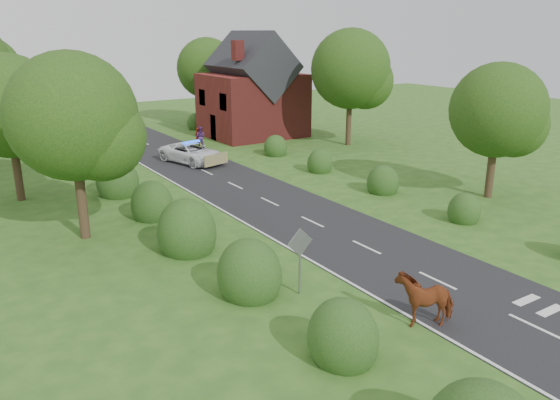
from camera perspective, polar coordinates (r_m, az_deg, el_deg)
ground at (r=21.78m, az=16.11°, el=-8.14°), size 120.00×120.00×0.00m
road at (r=32.79m, az=-3.87°, el=1.12°), size 6.00×70.00×0.02m
road_markings at (r=30.31m, az=-4.58°, el=-0.22°), size 4.96×70.00×0.01m
hedgerow_left at (r=27.10m, az=-12.49°, el=-1.11°), size 2.75×50.41×3.00m
hedgerow_right at (r=33.43m, az=9.27°, el=2.20°), size 2.10×45.78×2.10m
tree_left_a at (r=25.30m, az=-20.21°, el=7.67°), size 5.74×5.60×8.38m
tree_left_b at (r=32.90m, az=-26.05°, el=8.45°), size 5.74×5.60×8.07m
tree_right_a at (r=32.60m, az=22.19°, el=8.32°), size 5.33×5.20×7.56m
tree_right_b at (r=45.48m, az=7.80°, el=13.09°), size 6.56×6.40×9.40m
tree_right_c at (r=56.19m, az=-7.29°, el=13.26°), size 6.15×6.00×8.58m
road_sign at (r=19.32m, az=2.10°, el=-5.40°), size 1.06×0.08×2.53m
house at (r=49.53m, az=-2.90°, el=11.05°), size 8.00×7.40×9.17m
cow at (r=18.55m, az=14.86°, el=-10.13°), size 2.34×1.84×1.47m
police_van at (r=39.82m, az=-9.21°, el=4.87°), size 3.67×5.65×1.59m
pedestrian_red at (r=45.57m, az=-8.59°, el=6.51°), size 0.65×0.54×1.54m
pedestrian_purple at (r=45.13m, az=-8.34°, el=6.53°), size 1.05×1.04×1.71m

